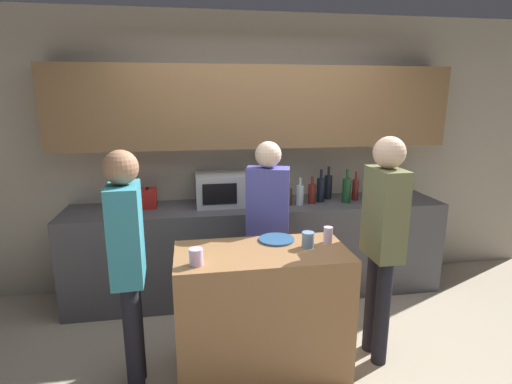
# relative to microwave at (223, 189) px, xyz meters

# --- Properties ---
(back_wall) EXTENTS (6.40, 0.40, 2.70)m
(back_wall) POSITION_rel_microwave_xyz_m (0.33, 0.20, 0.47)
(back_wall) COLOR #B2A893
(back_wall) RESTS_ON ground_plane
(back_counter) EXTENTS (3.60, 0.62, 0.91)m
(back_counter) POSITION_rel_microwave_xyz_m (0.33, -0.07, -0.61)
(back_counter) COLOR #4C4C51
(back_counter) RESTS_ON ground_plane
(kitchen_island) EXTENTS (1.18, 0.58, 0.91)m
(kitchen_island) POSITION_rel_microwave_xyz_m (0.15, -1.22, -0.61)
(kitchen_island) COLOR #996B42
(kitchen_island) RESTS_ON ground_plane
(microwave) EXTENTS (0.52, 0.39, 0.30)m
(microwave) POSITION_rel_microwave_xyz_m (0.00, 0.00, 0.00)
(microwave) COLOR #B7BABC
(microwave) RESTS_ON back_counter
(toaster) EXTENTS (0.26, 0.16, 0.18)m
(toaster) POSITION_rel_microwave_xyz_m (-0.75, 0.00, -0.06)
(toaster) COLOR #B21E19
(toaster) RESTS_ON back_counter
(potted_plant) EXTENTS (0.14, 0.14, 0.40)m
(potted_plant) POSITION_rel_microwave_xyz_m (1.64, 0.00, 0.05)
(potted_plant) COLOR brown
(potted_plant) RESTS_ON back_counter
(bottle_0) EXTENTS (0.08, 0.08, 0.22)m
(bottle_0) POSITION_rel_microwave_xyz_m (0.61, -0.12, -0.06)
(bottle_0) COLOR #472814
(bottle_0) RESTS_ON back_counter
(bottle_1) EXTENTS (0.07, 0.07, 0.26)m
(bottle_1) POSITION_rel_microwave_xyz_m (0.72, -0.14, -0.05)
(bottle_1) COLOR silver
(bottle_1) RESTS_ON back_counter
(bottle_2) EXTENTS (0.07, 0.07, 0.27)m
(bottle_2) POSITION_rel_microwave_xyz_m (0.84, -0.11, -0.05)
(bottle_2) COLOR maroon
(bottle_2) RESTS_ON back_counter
(bottle_3) EXTENTS (0.08, 0.08, 0.32)m
(bottle_3) POSITION_rel_microwave_xyz_m (0.95, -0.06, -0.03)
(bottle_3) COLOR black
(bottle_3) RESTS_ON back_counter
(bottle_4) EXTENTS (0.08, 0.08, 0.33)m
(bottle_4) POSITION_rel_microwave_xyz_m (1.06, 0.04, -0.02)
(bottle_4) COLOR black
(bottle_4) RESTS_ON back_counter
(bottle_5) EXTENTS (0.08, 0.08, 0.33)m
(bottle_5) POSITION_rel_microwave_xyz_m (1.19, -0.13, -0.02)
(bottle_5) COLOR #194723
(bottle_5) RESTS_ON back_counter
(bottle_6) EXTENTS (0.06, 0.06, 0.29)m
(bottle_6) POSITION_rel_microwave_xyz_m (1.32, -0.05, -0.04)
(bottle_6) COLOR maroon
(bottle_6) RESTS_ON back_counter
(plate_on_island) EXTENTS (0.26, 0.26, 0.01)m
(plate_on_island) POSITION_rel_microwave_xyz_m (0.29, -1.04, -0.15)
(plate_on_island) COLOR #2D5684
(plate_on_island) RESTS_ON kitchen_island
(cup_0) EXTENTS (0.09, 0.09, 0.11)m
(cup_0) POSITION_rel_microwave_xyz_m (0.48, -1.21, -0.10)
(cup_0) COLOR #7397BB
(cup_0) RESTS_ON kitchen_island
(cup_1) EXTENTS (0.09, 0.09, 0.11)m
(cup_1) POSITION_rel_microwave_xyz_m (-0.29, -1.38, -0.10)
(cup_1) COLOR silver
(cup_1) RESTS_ON kitchen_island
(cup_2) EXTENTS (0.06, 0.06, 0.12)m
(cup_2) POSITION_rel_microwave_xyz_m (0.64, -1.15, -0.09)
(cup_2) COLOR silver
(cup_2) RESTS_ON kitchen_island
(person_left) EXTENTS (0.22, 0.34, 1.67)m
(person_left) POSITION_rel_microwave_xyz_m (1.02, -1.22, -0.07)
(person_left) COLOR black
(person_left) RESTS_ON ground_plane
(person_center) EXTENTS (0.21, 0.35, 1.62)m
(person_center) POSITION_rel_microwave_xyz_m (-0.72, -1.26, -0.10)
(person_center) COLOR black
(person_center) RESTS_ON ground_plane
(person_right) EXTENTS (0.38, 0.27, 1.59)m
(person_right) POSITION_rel_microwave_xyz_m (0.30, -0.67, -0.12)
(person_right) COLOR black
(person_right) RESTS_ON ground_plane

